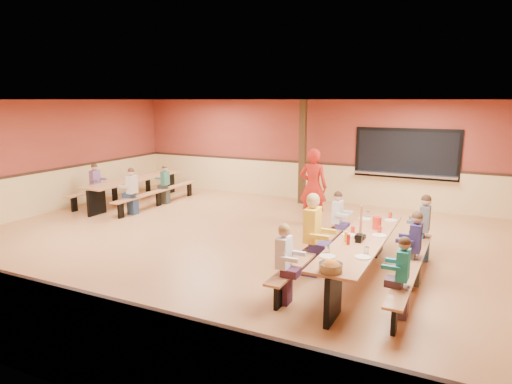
% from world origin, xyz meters
% --- Properties ---
extents(ground, '(12.00, 12.00, 0.00)m').
position_xyz_m(ground, '(0.00, 0.00, 0.00)').
color(ground, '#A2673D').
rests_on(ground, ground).
extents(room_envelope, '(12.04, 10.04, 3.02)m').
position_xyz_m(room_envelope, '(0.00, 0.00, 0.69)').
color(room_envelope, maroon).
rests_on(room_envelope, ground).
extents(kitchen_pass_through, '(2.78, 0.28, 1.38)m').
position_xyz_m(kitchen_pass_through, '(2.60, 4.96, 1.49)').
color(kitchen_pass_through, black).
rests_on(kitchen_pass_through, ground).
extents(structural_post, '(0.18, 0.18, 3.00)m').
position_xyz_m(structural_post, '(-0.20, 4.40, 1.50)').
color(structural_post, '#322110').
rests_on(structural_post, ground).
extents(cafeteria_table_main, '(1.91, 3.70, 0.74)m').
position_xyz_m(cafeteria_table_main, '(2.75, -0.72, 0.53)').
color(cafeteria_table_main, '#A96C43').
rests_on(cafeteria_table_main, ground).
extents(cafeteria_table_second, '(1.91, 3.70, 0.74)m').
position_xyz_m(cafeteria_table_second, '(-4.58, 2.25, 0.53)').
color(cafeteria_table_second, '#A96C43').
rests_on(cafeteria_table_second, ground).
extents(seated_child_white_left, '(0.37, 0.30, 1.21)m').
position_xyz_m(seated_child_white_left, '(1.92, -2.07, 0.60)').
color(seated_child_white_left, white).
rests_on(seated_child_white_left, ground).
extents(seated_adult_yellow, '(0.47, 0.39, 1.42)m').
position_xyz_m(seated_adult_yellow, '(1.92, -0.80, 0.71)').
color(seated_adult_yellow, yellow).
rests_on(seated_adult_yellow, ground).
extents(seated_child_grey_left, '(0.36, 0.29, 1.18)m').
position_xyz_m(seated_child_grey_left, '(1.92, 0.73, 0.59)').
color(seated_child_grey_left, silver).
rests_on(seated_child_grey_left, ground).
extents(seated_child_teal_right, '(0.34, 0.28, 1.15)m').
position_xyz_m(seated_child_teal_right, '(3.57, -1.77, 0.58)').
color(seated_child_teal_right, teal).
rests_on(seated_child_teal_right, ground).
extents(seated_child_navy_right, '(0.37, 0.30, 1.21)m').
position_xyz_m(seated_child_navy_right, '(3.57, -0.47, 0.61)').
color(seated_child_navy_right, '#262051').
rests_on(seated_child_navy_right, ground).
extents(seated_child_char_right, '(0.39, 0.32, 1.25)m').
position_xyz_m(seated_child_char_right, '(3.57, 0.83, 0.62)').
color(seated_child_char_right, '#54565F').
rests_on(seated_child_char_right, ground).
extents(seated_child_purple_sec, '(0.36, 0.30, 1.20)m').
position_xyz_m(seated_child_purple_sec, '(-5.41, 1.51, 0.60)').
color(seated_child_purple_sec, slate).
rests_on(seated_child_purple_sec, ground).
extents(seated_child_green_sec, '(0.32, 0.26, 1.12)m').
position_xyz_m(seated_child_green_sec, '(-3.76, 2.58, 0.56)').
color(seated_child_green_sec, '#306856').
rests_on(seated_child_green_sec, ground).
extents(seated_child_tan_sec, '(0.38, 0.31, 1.23)m').
position_xyz_m(seated_child_tan_sec, '(-3.76, 1.16, 0.61)').
color(seated_child_tan_sec, '#BEAE99').
rests_on(seated_child_tan_sec, ground).
extents(standing_woman, '(0.71, 0.50, 1.86)m').
position_xyz_m(standing_woman, '(0.84, 2.37, 0.93)').
color(standing_woman, red).
rests_on(standing_woman, ground).
extents(punch_pitcher, '(0.16, 0.16, 0.22)m').
position_xyz_m(punch_pitcher, '(2.86, -0.03, 0.85)').
color(punch_pitcher, red).
rests_on(punch_pitcher, cafeteria_table_main).
extents(chip_bowl, '(0.32, 0.32, 0.15)m').
position_xyz_m(chip_bowl, '(2.73, -2.37, 0.81)').
color(chip_bowl, orange).
rests_on(chip_bowl, cafeteria_table_main).
extents(napkin_dispenser, '(0.10, 0.14, 0.13)m').
position_xyz_m(napkin_dispenser, '(2.76, -0.92, 0.80)').
color(napkin_dispenser, black).
rests_on(napkin_dispenser, cafeteria_table_main).
extents(condiment_mustard, '(0.06, 0.06, 0.17)m').
position_xyz_m(condiment_mustard, '(2.57, -1.00, 0.82)').
color(condiment_mustard, yellow).
rests_on(condiment_mustard, cafeteria_table_main).
extents(condiment_ketchup, '(0.06, 0.06, 0.17)m').
position_xyz_m(condiment_ketchup, '(2.64, -1.13, 0.82)').
color(condiment_ketchup, '#B2140F').
rests_on(condiment_ketchup, cafeteria_table_main).
extents(table_paddle, '(0.16, 0.16, 0.56)m').
position_xyz_m(table_paddle, '(2.73, -0.72, 0.88)').
color(table_paddle, black).
rests_on(table_paddle, cafeteria_table_main).
extents(place_settings, '(0.65, 3.30, 0.11)m').
position_xyz_m(place_settings, '(2.75, -0.72, 0.80)').
color(place_settings, beige).
rests_on(place_settings, cafeteria_table_main).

